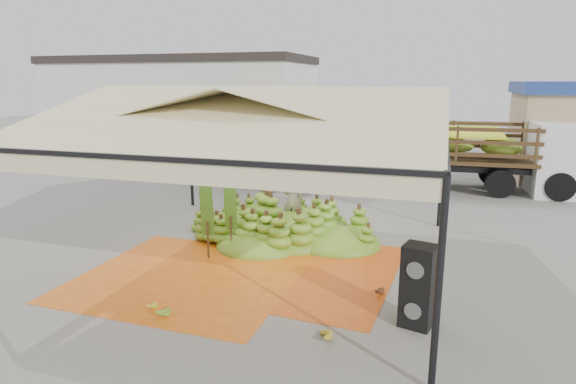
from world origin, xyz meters
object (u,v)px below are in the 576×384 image
(truck_left, at_px, (265,145))
(truck_right, at_px, (490,149))
(vendor, at_px, (293,200))
(banana_heap, at_px, (287,215))
(speaker_stack, at_px, (418,286))

(truck_left, bearing_deg, truck_right, 17.39)
(truck_left, bearing_deg, vendor, -51.35)
(banana_heap, distance_m, truck_left, 7.64)
(banana_heap, xyz_separation_m, truck_left, (-3.14, 6.90, 0.91))
(vendor, distance_m, truck_right, 8.96)
(banana_heap, height_order, speaker_stack, speaker_stack)
(speaker_stack, relative_size, truck_right, 0.19)
(truck_left, bearing_deg, speaker_stack, -46.26)
(truck_left, xyz_separation_m, truck_right, (8.75, 0.85, 0.10))
(banana_heap, relative_size, truck_left, 0.75)
(banana_heap, xyz_separation_m, vendor, (-0.11, 0.89, 0.21))
(vendor, xyz_separation_m, truck_right, (5.72, 6.86, 0.80))
(banana_heap, bearing_deg, truck_left, 114.48)
(speaker_stack, bearing_deg, truck_right, 94.06)
(speaker_stack, xyz_separation_m, truck_right, (2.00, 11.70, 0.88))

